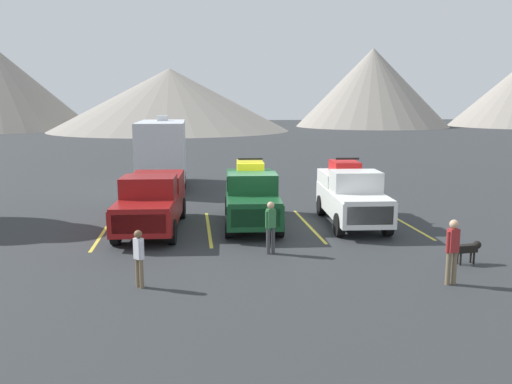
% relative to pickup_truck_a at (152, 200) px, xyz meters
% --- Properties ---
extents(ground_plane, '(240.00, 240.00, 0.00)m').
position_rel_pickup_truck_a_xyz_m(ground_plane, '(4.05, -0.22, -1.11)').
color(ground_plane, '#2D3033').
extents(pickup_truck_a, '(2.48, 5.96, 2.12)m').
position_rel_pickup_truck_a_xyz_m(pickup_truck_a, '(0.00, 0.00, 0.00)').
color(pickup_truck_a, maroon).
rests_on(pickup_truck_a, ground).
extents(pickup_truck_b, '(2.39, 5.59, 2.53)m').
position_rel_pickup_truck_a_xyz_m(pickup_truck_b, '(3.82, 0.36, 0.04)').
color(pickup_truck_b, '#144723').
rests_on(pickup_truck_b, ground).
extents(pickup_truck_c, '(2.33, 5.36, 2.54)m').
position_rel_pickup_truck_a_xyz_m(pickup_truck_c, '(7.72, -0.05, 0.06)').
color(pickup_truck_c, white).
rests_on(pickup_truck_c, ground).
extents(lot_stripe_a, '(0.12, 5.50, 0.01)m').
position_rel_pickup_truck_a_xyz_m(lot_stripe_a, '(-1.80, -0.21, -1.11)').
color(lot_stripe_a, gold).
rests_on(lot_stripe_a, ground).
extents(lot_stripe_b, '(0.12, 5.50, 0.01)m').
position_rel_pickup_truck_a_xyz_m(lot_stripe_b, '(2.10, -0.21, -1.11)').
color(lot_stripe_b, gold).
rests_on(lot_stripe_b, ground).
extents(lot_stripe_c, '(0.12, 5.50, 0.01)m').
position_rel_pickup_truck_a_xyz_m(lot_stripe_c, '(6.00, -0.21, -1.11)').
color(lot_stripe_c, gold).
rests_on(lot_stripe_c, ground).
extents(lot_stripe_d, '(0.12, 5.50, 0.01)m').
position_rel_pickup_truck_a_xyz_m(lot_stripe_d, '(9.89, -0.21, -1.11)').
color(lot_stripe_d, gold).
rests_on(lot_stripe_d, ground).
extents(camper_trailer_a, '(2.54, 7.74, 4.00)m').
position_rel_pickup_truck_a_xyz_m(camper_trailer_a, '(-0.11, 9.85, 0.99)').
color(camper_trailer_a, silver).
rests_on(camper_trailer_a, ground).
extents(person_a, '(0.39, 0.24, 1.75)m').
position_rel_pickup_truck_a_xyz_m(person_a, '(8.24, -7.18, -0.10)').
color(person_a, '#726047').
rests_on(person_a, ground).
extents(person_b, '(0.28, 0.29, 1.53)m').
position_rel_pickup_truck_a_xyz_m(person_b, '(0.11, -6.38, -0.23)').
color(person_b, '#726047').
rests_on(person_b, ground).
extents(person_c, '(0.36, 0.26, 1.68)m').
position_rel_pickup_truck_a_xyz_m(person_c, '(3.94, -3.79, -0.14)').
color(person_c, '#3F3F42').
rests_on(person_c, ground).
extents(dog, '(0.90, 0.31, 0.69)m').
position_rel_pickup_truck_a_xyz_m(dog, '(9.64, -5.56, -0.64)').
color(dog, black).
rests_on(dog, ground).
extents(mountain_ridge, '(154.81, 45.22, 15.15)m').
position_rel_pickup_truck_a_xyz_m(mountain_ridge, '(-0.62, 76.60, 5.70)').
color(mountain_ridge, gray).
rests_on(mountain_ridge, ground).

